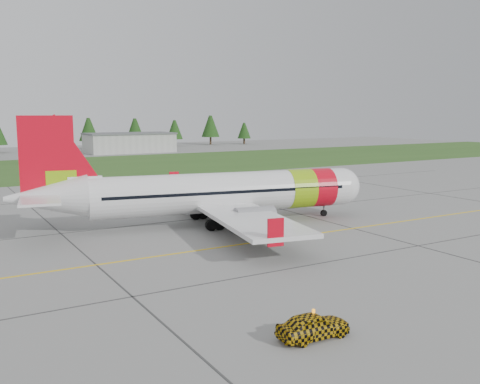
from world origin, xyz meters
TOP-DOWN VIEW (x-y plane):
  - ground at (0.00, 0.00)m, footprint 320.00×320.00m
  - aircraft at (-0.36, 16.68)m, footprint 35.68×33.34m
  - follow_me_car at (-9.25, -10.34)m, footprint 1.36×1.59m
  - grass_strip at (0.00, 82.00)m, footprint 320.00×50.00m
  - taxi_guideline at (0.00, 8.00)m, footprint 120.00×0.25m
  - hangar_east at (25.00, 118.00)m, footprint 24.00×12.00m
  - treeline at (0.00, 138.00)m, footprint 160.00×8.00m

SIDE VIEW (x-z plane):
  - ground at x=0.00m, z-range 0.00..0.00m
  - taxi_guideline at x=0.00m, z-range 0.00..0.02m
  - grass_strip at x=0.00m, z-range 0.00..0.03m
  - follow_me_car at x=-9.25m, z-range 0.00..3.83m
  - hangar_east at x=25.00m, z-range 0.00..5.20m
  - aircraft at x=-0.36m, z-range -2.30..8.58m
  - treeline at x=0.00m, z-range 0.00..10.00m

